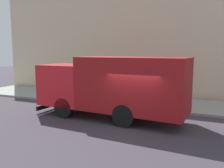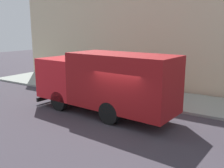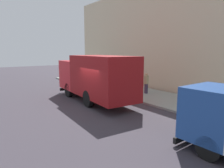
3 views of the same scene
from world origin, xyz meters
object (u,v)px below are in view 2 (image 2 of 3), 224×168
(pedestrian_walking, at_px, (152,82))
(street_sign_post, at_px, (120,74))
(large_utility_truck, at_px, (104,81))
(traffic_cone_orange, at_px, (87,87))

(pedestrian_walking, height_order, street_sign_post, street_sign_post)
(large_utility_truck, bearing_deg, street_sign_post, 16.65)
(pedestrian_walking, height_order, traffic_cone_orange, pedestrian_walking)
(pedestrian_walking, xyz_separation_m, traffic_cone_orange, (-1.69, 4.07, -0.53))
(pedestrian_walking, relative_size, street_sign_post, 0.63)
(traffic_cone_orange, distance_m, street_sign_post, 3.05)
(large_utility_truck, distance_m, street_sign_post, 2.69)
(pedestrian_walking, distance_m, traffic_cone_orange, 4.44)
(large_utility_truck, xyz_separation_m, traffic_cone_orange, (2.80, 3.39, -1.31))
(large_utility_truck, relative_size, pedestrian_walking, 4.93)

